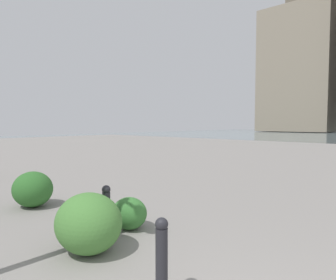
% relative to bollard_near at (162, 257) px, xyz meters
% --- Properties ---
extents(building_annex, '(14.67, 12.83, 28.85)m').
position_rel_bollard_near_xyz_m(building_annex, '(19.88, -66.03, 12.97)').
color(building_annex, gray).
rests_on(building_annex, ground).
extents(bollard_near, '(0.13, 0.13, 0.81)m').
position_rel_bollard_near_xyz_m(bollard_near, '(0.00, 0.00, 0.00)').
color(bollard_near, '#232328').
rests_on(bollard_near, ground).
extents(bollard_mid, '(0.13, 0.13, 0.79)m').
position_rel_bollard_near_xyz_m(bollard_mid, '(1.68, -0.58, -0.01)').
color(bollard_mid, '#232328').
rests_on(bollard_mid, ground).
extents(shrub_low, '(0.94, 0.84, 0.80)m').
position_rel_bollard_near_xyz_m(shrub_low, '(1.43, -0.11, -0.03)').
color(shrub_low, '#477F38').
rests_on(shrub_low, ground).
extents(shrub_round, '(0.86, 0.77, 0.73)m').
position_rel_bollard_near_xyz_m(shrub_round, '(4.14, -0.53, -0.06)').
color(shrub_round, '#2D6628').
rests_on(shrub_round, ground).
extents(shrub_wide, '(0.60, 0.54, 0.51)m').
position_rel_bollard_near_xyz_m(shrub_wide, '(1.69, -1.04, -0.17)').
color(shrub_wide, '#387533').
rests_on(shrub_wide, ground).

